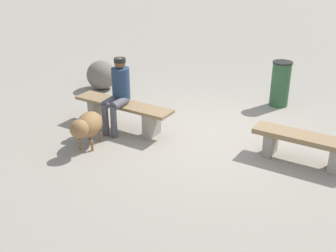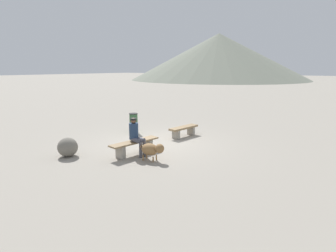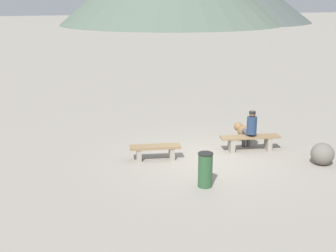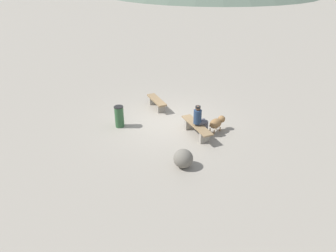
% 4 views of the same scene
% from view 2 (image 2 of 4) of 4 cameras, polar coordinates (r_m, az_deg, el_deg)
% --- Properties ---
extents(ground, '(210.00, 210.00, 0.06)m').
position_cam_2_polar(ground, '(10.91, -2.65, -3.70)').
color(ground, gray).
extents(bench_left, '(1.54, 0.59, 0.44)m').
position_cam_2_polar(bench_left, '(11.82, 3.29, -0.78)').
color(bench_left, gray).
rests_on(bench_left, ground).
extents(bench_right, '(1.92, 0.67, 0.48)m').
position_cam_2_polar(bench_right, '(9.46, -6.95, -4.03)').
color(bench_right, gray).
rests_on(bench_right, ground).
extents(seated_person, '(0.34, 0.61, 1.29)m').
position_cam_2_polar(seated_person, '(9.28, -6.73, -1.71)').
color(seated_person, navy).
rests_on(seated_person, ground).
extents(dog, '(0.47, 0.89, 0.60)m').
position_cam_2_polar(dog, '(8.76, -3.37, -4.85)').
color(dog, olive).
rests_on(dog, ground).
extents(trash_bin, '(0.39, 0.39, 0.91)m').
position_cam_2_polar(trash_bin, '(12.57, -7.17, 0.61)').
color(trash_bin, '#2D5633').
rests_on(trash_bin, ground).
extents(boulder, '(0.93, 0.93, 0.64)m').
position_cam_2_polar(boulder, '(9.80, -20.16, -4.16)').
color(boulder, '#6B665B').
rests_on(boulder, ground).
extents(distant_peak_1, '(42.08, 42.08, 10.90)m').
position_cam_2_polar(distant_peak_1, '(69.35, 10.43, 13.99)').
color(distant_peak_1, gray).
rests_on(distant_peak_1, ground).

